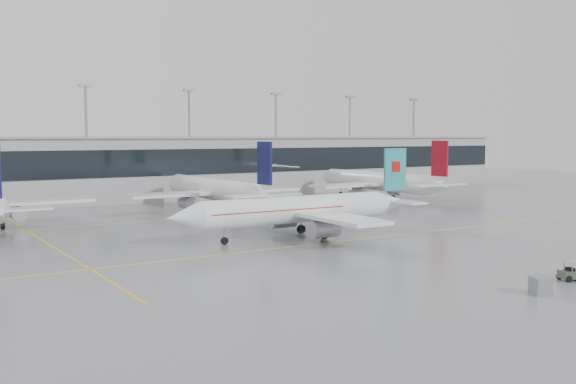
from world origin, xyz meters
TOP-DOWN VIEW (x-y plane):
  - ground at (0.00, 0.00)m, footprint 320.00×320.00m
  - taxi_line_main at (0.00, 0.00)m, footprint 120.00×0.25m
  - taxi_line_north at (0.00, 30.00)m, footprint 120.00×0.25m
  - taxi_line_cross at (-30.00, 15.00)m, footprint 0.25×60.00m
  - terminal at (0.00, 62.00)m, footprint 180.00×15.00m
  - terminal_glass at (0.00, 54.45)m, footprint 180.00×0.20m
  - terminal_roof at (0.00, 62.00)m, footprint 182.00×16.00m
  - light_masts at (0.00, 68.00)m, footprint 156.40×1.00m
  - air_canada_jet at (-2.07, 5.10)m, footprint 35.02×27.58m
  - parked_jet_c at (-0.00, 33.69)m, footprint 29.64×36.96m
  - parked_jet_d at (35.00, 33.69)m, footprint 29.64×36.96m
  - baggage_tug at (3.92, -27.41)m, footprint 3.48×2.07m
  - gse_unit at (-2.91, -29.10)m, footprint 1.76×1.70m

SIDE VIEW (x-z plane):
  - ground at x=0.00m, z-range 0.00..0.00m
  - taxi_line_main at x=0.00m, z-range 0.00..0.01m
  - taxi_line_north at x=0.00m, z-range 0.00..0.01m
  - taxi_line_cross at x=-30.00m, z-range 0.00..0.01m
  - baggage_tug at x=3.92m, z-range -0.24..1.42m
  - gse_unit at x=-2.91m, z-range 0.00..1.41m
  - air_canada_jet at x=-2.07m, z-range -2.00..8.85m
  - parked_jet_c at x=0.00m, z-range -2.15..9.57m
  - parked_jet_d at x=35.00m, z-range -2.15..9.57m
  - terminal at x=0.00m, z-range 0.00..12.00m
  - terminal_glass at x=0.00m, z-range 5.00..10.00m
  - terminal_roof at x=0.00m, z-range 12.00..12.40m
  - light_masts at x=0.00m, z-range 2.04..24.64m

